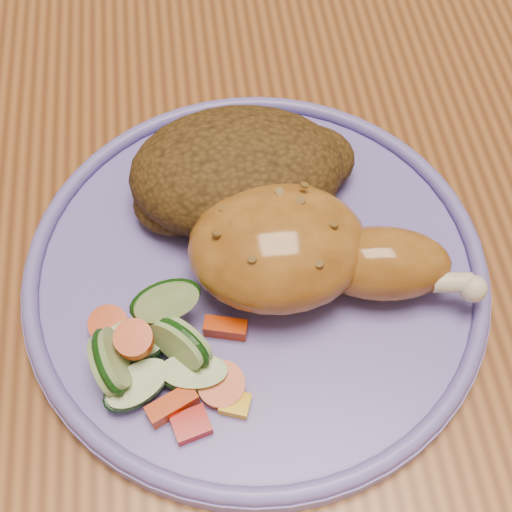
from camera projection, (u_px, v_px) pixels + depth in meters
ground at (313, 443)px, 1.15m from camera, size 4.00×4.00×0.00m
dining_table at (367, 192)px, 0.58m from camera, size 0.90×1.40×0.75m
plate at (256, 274)px, 0.44m from camera, size 0.28×0.28×0.01m
plate_rim at (256, 265)px, 0.43m from camera, size 0.28×0.28×0.01m
chicken_leg at (303, 251)px, 0.41m from camera, size 0.17×0.09×0.06m
rice_pilaf at (241, 172)px, 0.44m from camera, size 0.14×0.10×0.06m
vegetable_pile at (155, 352)px, 0.39m from camera, size 0.09×0.10×0.05m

